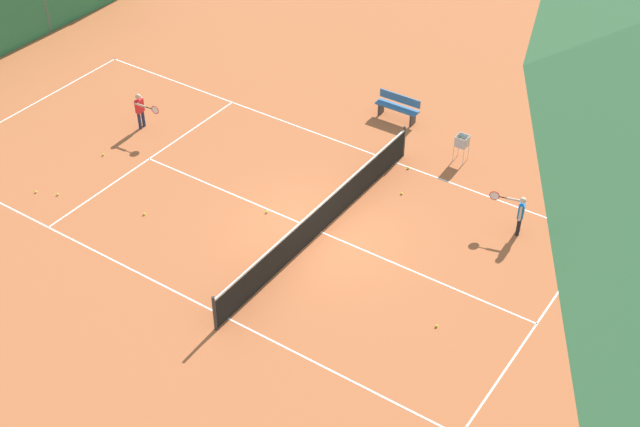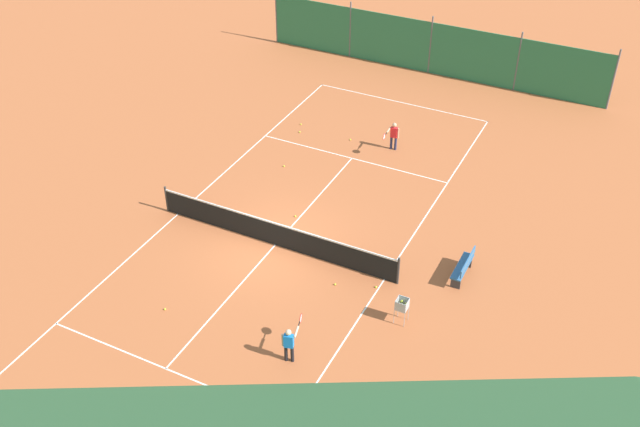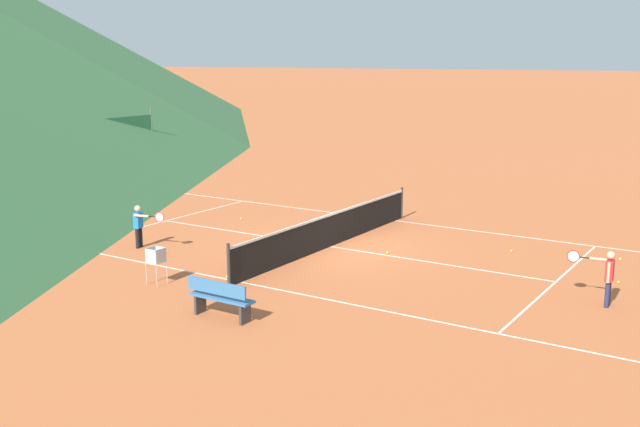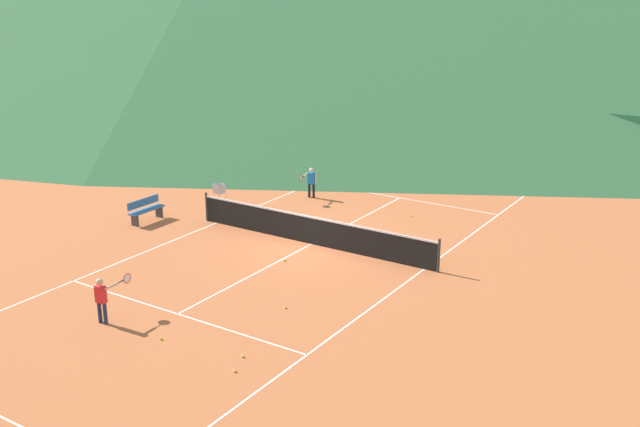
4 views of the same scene
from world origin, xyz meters
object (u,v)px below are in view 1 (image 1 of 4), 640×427
object	(u,v)px
player_far_service	(141,109)
tennis_ball_far_corner	(58,194)
tennis_ball_alley_left	(402,193)
tennis_ball_by_net_right	(103,155)
tennis_ball_by_net_left	(408,168)
tennis_net	(321,218)
tennis_ball_alley_right	(36,192)
ball_hopper	(462,143)
tennis_ball_near_corner	(436,326)
tennis_ball_mid_court	(267,212)
courtside_bench	(398,107)
player_far_baseline	(519,212)
tennis_ball_service_box	(144,214)

from	to	relation	value
player_far_service	tennis_ball_far_corner	distance (m)	4.21
tennis_ball_alley_left	tennis_ball_by_net_right	bearing A→B (deg)	-68.36
tennis_ball_by_net_left	tennis_net	bearing A→B (deg)	-7.12
tennis_ball_alley_right	ball_hopper	distance (m)	12.77
tennis_ball_near_corner	tennis_ball_alley_right	xyz separation A→B (m)	(1.70, -12.35, 0.00)
tennis_ball_by_net_left	tennis_ball_near_corner	distance (m)	6.74
tennis_ball_far_corner	tennis_ball_near_corner	bearing A→B (deg)	96.96
player_far_service	ball_hopper	size ratio (longest dim) A/B	1.39
tennis_ball_mid_court	courtside_bench	xyz separation A→B (m)	(-6.50, 0.51, 0.42)
tennis_ball_near_corner	player_far_baseline	bearing A→B (deg)	179.04
tennis_ball_by_net_right	tennis_ball_service_box	bearing A→B (deg)	64.21
tennis_ball_mid_court	tennis_ball_service_box	bearing A→B (deg)	-54.28
tennis_ball_far_corner	tennis_ball_by_net_left	bearing A→B (deg)	131.52
tennis_ball_by_net_left	tennis_ball_by_net_right	bearing A→B (deg)	-60.29
player_far_service	tennis_ball_mid_court	world-z (taller)	player_far_service
tennis_ball_mid_court	ball_hopper	world-z (taller)	ball_hopper
tennis_net	player_far_baseline	world-z (taller)	player_far_baseline
tennis_ball_by_net_right	ball_hopper	world-z (taller)	ball_hopper
tennis_ball_alley_right	tennis_ball_by_net_right	bearing A→B (deg)	174.56
player_far_baseline	tennis_ball_alley_left	bearing A→B (deg)	-86.22
tennis_ball_alley_left	ball_hopper	world-z (taller)	ball_hopper
player_far_baseline	tennis_ball_alley_left	world-z (taller)	player_far_baseline
ball_hopper	tennis_net	bearing A→B (deg)	-16.75
tennis_net	tennis_ball_mid_court	world-z (taller)	tennis_net
tennis_ball_mid_court	tennis_ball_far_corner	world-z (taller)	same
tennis_ball_service_box	tennis_ball_alley_left	distance (m)	7.44
tennis_ball_alley_right	tennis_net	bearing A→B (deg)	111.80
tennis_ball_mid_court	tennis_ball_by_net_left	bearing A→B (deg)	151.54
tennis_ball_by_net_right	tennis_ball_alley_right	bearing A→B (deg)	-5.44
ball_hopper	player_far_service	bearing A→B (deg)	-66.54
player_far_baseline	tennis_ball_by_net_right	world-z (taller)	player_far_baseline
tennis_ball_mid_court	tennis_ball_near_corner	world-z (taller)	same
player_far_baseline	tennis_ball_service_box	distance (m)	10.46
tennis_ball_alley_right	tennis_ball_by_net_right	distance (m)	2.52
player_far_service	tennis_ball_far_corner	size ratio (longest dim) A/B	18.72
player_far_baseline	tennis_ball_by_net_right	distance (m)	12.75
tennis_ball_near_corner	tennis_ball_alley_left	xyz separation A→B (m)	(-4.25, -3.43, 0.00)
tennis_ball_mid_court	ball_hopper	distance (m)	6.42
tennis_ball_far_corner	courtside_bench	size ratio (longest dim) A/B	0.04
ball_hopper	tennis_ball_near_corner	bearing A→B (deg)	22.62
tennis_ball_near_corner	tennis_ball_alley_left	world-z (taller)	same
tennis_ball_by_net_left	tennis_ball_by_net_right	size ratio (longest dim) A/B	1.00
tennis_net	player_far_service	bearing A→B (deg)	-98.93
tennis_net	tennis_ball_alley_left	size ratio (longest dim) A/B	139.09
tennis_ball_mid_court	ball_hopper	xyz separation A→B (m)	(-5.44, 3.35, 0.62)
player_far_service	tennis_net	bearing A→B (deg)	81.07
tennis_ball_service_box	courtside_bench	size ratio (longest dim) A/B	0.04
tennis_ball_by_net_right	courtside_bench	bearing A→B (deg)	137.39
tennis_ball_by_net_right	courtside_bench	size ratio (longest dim) A/B	0.04
tennis_ball_service_box	tennis_ball_alley_right	distance (m)	3.51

